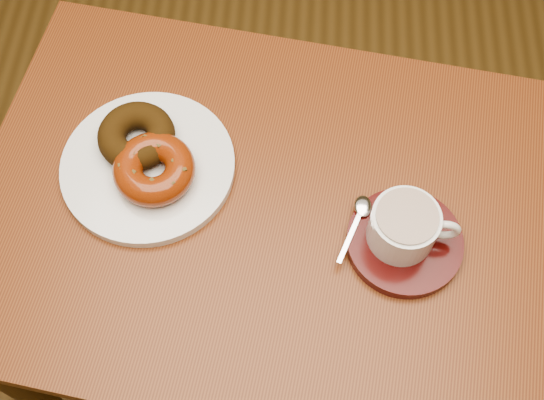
# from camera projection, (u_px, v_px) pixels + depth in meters

# --- Properties ---
(ground) EXTENTS (6.00, 6.00, 0.00)m
(ground) POSITION_uv_depth(u_px,v_px,m) (193.00, 230.00, 1.78)
(ground) COLOR brown
(ground) RESTS_ON ground
(cafe_table) EXTENTS (0.90, 0.73, 0.76)m
(cafe_table) POSITION_uv_depth(u_px,v_px,m) (259.00, 240.00, 1.07)
(cafe_table) COLOR brown
(cafe_table) RESTS_ON ground
(donut_plate) EXTENTS (0.34, 0.34, 0.02)m
(donut_plate) POSITION_uv_depth(u_px,v_px,m) (148.00, 166.00, 0.98)
(donut_plate) COLOR silver
(donut_plate) RESTS_ON cafe_table
(donut_cinnamon) EXTENTS (0.14, 0.14, 0.04)m
(donut_cinnamon) POSITION_uv_depth(u_px,v_px,m) (136.00, 136.00, 0.97)
(donut_cinnamon) COLOR #35210A
(donut_cinnamon) RESTS_ON donut_plate
(donut_caramel) EXTENTS (0.14, 0.14, 0.04)m
(donut_caramel) POSITION_uv_depth(u_px,v_px,m) (154.00, 169.00, 0.95)
(donut_caramel) COLOR maroon
(donut_caramel) RESTS_ON donut_plate
(saucer) EXTENTS (0.21, 0.21, 0.02)m
(saucer) POSITION_uv_depth(u_px,v_px,m) (404.00, 242.00, 0.93)
(saucer) COLOR #3D0908
(saucer) RESTS_ON cafe_table
(coffee_cup) EXTENTS (0.12, 0.09, 0.06)m
(coffee_cup) POSITION_uv_depth(u_px,v_px,m) (405.00, 226.00, 0.89)
(coffee_cup) COLOR silver
(coffee_cup) RESTS_ON saucer
(teaspoon) EXTENTS (0.05, 0.10, 0.01)m
(teaspoon) POSITION_uv_depth(u_px,v_px,m) (360.00, 212.00, 0.93)
(teaspoon) COLOR silver
(teaspoon) RESTS_ON saucer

